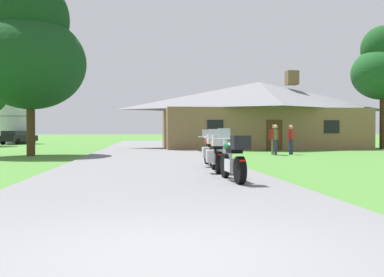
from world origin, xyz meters
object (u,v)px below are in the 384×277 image
Objects in this scene: motorcycle_red_farthest_in_row at (211,150)px; bystander_red_shirt_near_lodge at (291,138)px; bystander_olive_shirt_beside_signpost at (276,138)px; tree_right_of_lodge at (383,66)px; motorcycle_green_nearest_to_camera at (234,158)px; metal_silo_distant at (16,112)px; tree_left_near at (30,50)px; bystander_red_shirt_by_tree at (274,138)px; motorcycle_orange_second_in_row at (217,154)px; parked_black_suv_far_left at (18,137)px.

bystander_red_shirt_near_lodge is at bearing 54.62° from motorcycle_red_farthest_in_row.
tree_right_of_lodge is at bearing 145.33° from bystander_olive_shirt_beside_signpost.
metal_silo_distant is (-16.26, 39.57, 2.85)m from motorcycle_green_nearest_to_camera.
tree_left_near reaches higher than bystander_red_shirt_near_lodge.
motorcycle_green_nearest_to_camera is at bearing -127.11° from tree_right_of_lodge.
tree_right_of_lodge is 37.26m from metal_silo_distant.
bystander_olive_shirt_beside_signpost reaches higher than motorcycle_red_farthest_in_row.
tree_right_of_lodge is 1.00× the size of tree_left_near.
bystander_red_shirt_by_tree reaches higher than bystander_red_shirt_near_lodge.
motorcycle_orange_second_in_row is at bearing -7.85° from bystander_olive_shirt_beside_signpost.
bystander_olive_shirt_beside_signpost is 34.32m from metal_silo_distant.
motorcycle_green_nearest_to_camera is 1.00× the size of motorcycle_orange_second_in_row.
bystander_red_shirt_near_lodge is 13.74m from tree_right_of_lodge.
motorcycle_orange_second_in_row is 11.40m from bystander_olive_shirt_beside_signpost.
motorcycle_orange_second_in_row is 12.40m from bystander_red_shirt_near_lodge.
parked_black_suv_far_left is (-20.26, 23.99, -0.15)m from bystander_olive_shirt_beside_signpost.
bystander_olive_shirt_beside_signpost is (4.79, 7.87, 0.32)m from motorcycle_red_farthest_in_row.
tree_left_near reaches higher than motorcycle_orange_second_in_row.
parked_black_suv_far_left is at bearing -71.02° from metal_silo_distant.
tree_left_near is at bearing 117.81° from motorcycle_green_nearest_to_camera.
bystander_red_shirt_by_tree is at bearing -50.95° from metal_silo_distant.
tree_right_of_lodge reaches higher than bystander_red_shirt_by_tree.
motorcycle_orange_second_in_row is at bearing -94.92° from motorcycle_red_farthest_in_row.
metal_silo_distant reaches higher than bystander_red_shirt_near_lodge.
motorcycle_red_farthest_in_row is (0.18, 2.38, 0.00)m from motorcycle_orange_second_in_row.
bystander_red_shirt_near_lodge is 0.99× the size of bystander_red_shirt_by_tree.
motorcycle_green_nearest_to_camera is 14.62m from bystander_red_shirt_near_lodge.
bystander_red_shirt_near_lodge is 0.34× the size of parked_black_suv_far_left.
tree_right_of_lodge is at bearing 45.17° from motorcycle_red_farthest_in_row.
motorcycle_red_farthest_in_row is (0.19, 4.86, -0.01)m from motorcycle_green_nearest_to_camera.
parked_black_suv_far_left is at bearing 109.35° from motorcycle_green_nearest_to_camera.
metal_silo_distant is (-16.45, 34.71, 2.86)m from motorcycle_red_farthest_in_row.
tree_right_of_lodge is (15.80, 16.27, 5.68)m from motorcycle_red_farthest_in_row.
bystander_red_shirt_near_lodge is 14.95m from tree_left_near.
motorcycle_green_nearest_to_camera is 0.22× the size of tree_right_of_lodge.
bystander_olive_shirt_beside_signpost is (-1.06, -0.58, 0.00)m from bystander_red_shirt_near_lodge.
metal_silo_distant is 4.04m from parked_black_suv_far_left.
tree_right_of_lodge is at bearing 52.16° from motorcycle_orange_second_in_row.
motorcycle_orange_second_in_row is 1.25× the size of bystander_olive_shirt_beside_signpost.
parked_black_suv_far_left reaches higher than motorcycle_orange_second_in_row.
tree_right_of_lodge reaches higher than metal_silo_distant.
tree_right_of_lodge is at bearing -9.62° from parked_black_suv_far_left.
motorcycle_green_nearest_to_camera is 27.10m from tree_right_of_lodge.
motorcycle_green_nearest_to_camera and motorcycle_red_farthest_in_row have the same top height.
bystander_red_shirt_by_tree reaches higher than motorcycle_orange_second_in_row.
parked_black_suv_far_left is (-31.27, 15.59, -5.51)m from tree_right_of_lodge.
bystander_red_shirt_by_tree is 31.04m from parked_black_suv_far_left.
bystander_red_shirt_by_tree is 0.18× the size of tree_right_of_lodge.
motorcycle_green_nearest_to_camera is 2.48m from motorcycle_orange_second_in_row.
tree_left_near is 27.36m from metal_silo_distant.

